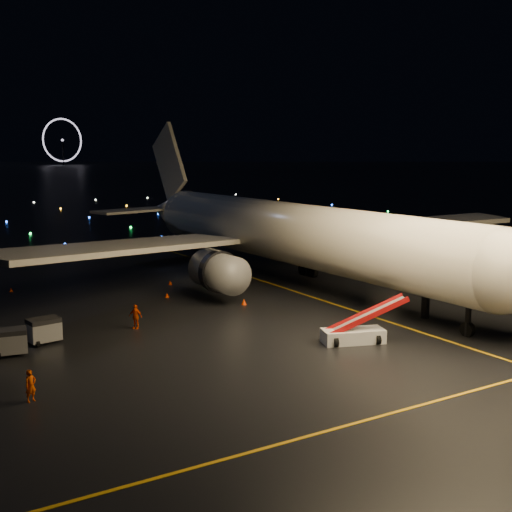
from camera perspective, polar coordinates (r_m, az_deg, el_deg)
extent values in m
cube|color=#D79C0B|center=(61.84, 4.84, -3.59)|extent=(0.25, 80.00, 0.02)
cube|color=#D79C0B|center=(33.05, 6.28, -15.22)|extent=(60.00, 0.25, 0.02)
imported|color=#EE4500|center=(38.17, -19.40, -10.82)|extent=(0.78, 0.66, 1.83)
imported|color=#EE4500|center=(51.22, -10.66, -5.31)|extent=(1.08, 1.17, 1.93)
cone|color=#F93900|center=(58.26, -1.08, -4.09)|extent=(0.64, 0.64, 0.55)
cone|color=#F93900|center=(67.67, -7.65, -2.34)|extent=(0.45, 0.45, 0.45)
cone|color=#F93900|center=(61.76, -7.91, -3.46)|extent=(0.50, 0.50, 0.45)
cone|color=#F93900|center=(68.04, -20.94, -2.81)|extent=(0.46, 0.46, 0.46)
cube|color=gray|center=(49.06, -18.33, -6.32)|extent=(2.38, 1.84, 1.84)
cube|color=gray|center=(46.97, -21.00, -7.17)|extent=(2.36, 1.83, 1.82)
cube|color=gray|center=(47.20, -21.67, -7.28)|extent=(2.12, 1.73, 1.57)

